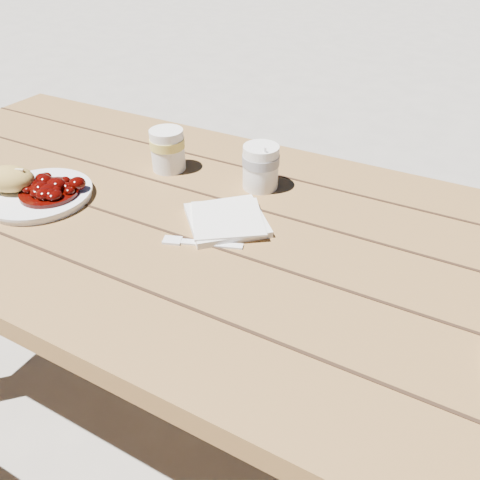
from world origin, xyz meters
The scene contains 9 objects.
ground centered at (0.00, 0.00, 0.00)m, with size 60.00×60.00×0.00m, color #9B968C.
picnic_table centered at (0.00, 0.00, 0.59)m, with size 2.00×1.55×0.75m.
main_plate centered at (-0.45, -0.11, 0.76)m, with size 0.22×0.22×0.02m, color white.
goulash_stew centered at (-0.42, -0.10, 0.79)m, with size 0.13×0.13×0.04m, color #3A0402, non-canonical shape.
bread_roll centered at (-0.51, -0.13, 0.79)m, with size 0.11×0.07×0.06m, color #B99747.
coffee_cup centered at (-0.05, 0.17, 0.80)m, with size 0.08×0.08×0.10m, color white.
napkin_stack centered at (-0.04, 0.00, 0.76)m, with size 0.15×0.15×0.01m, color white.
fork_table centered at (-0.03, -0.08, 0.75)m, with size 0.03×0.16×0.01m, color white, non-canonical shape.
second_cup centered at (-0.28, 0.15, 0.80)m, with size 0.08×0.08×0.10m, color white.
Camera 1 is at (0.36, -0.68, 1.28)m, focal length 35.00 mm.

